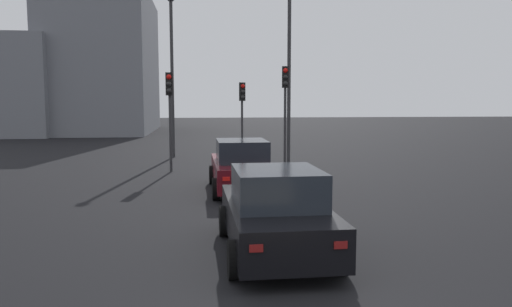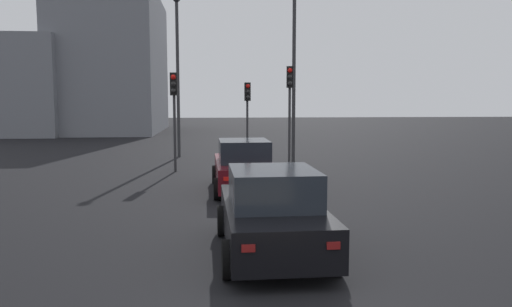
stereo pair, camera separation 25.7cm
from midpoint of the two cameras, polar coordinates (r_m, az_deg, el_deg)
car_maroon_lead at (r=15.26m, az=-2.23°, el=-1.56°), size 4.44×1.97×1.64m
car_black_second at (r=9.02m, az=1.51°, el=-7.04°), size 4.12×1.99×1.62m
traffic_light_near_left at (r=19.58m, az=-10.53°, el=6.14°), size 0.32×0.29×3.97m
traffic_light_near_right at (r=20.67m, az=3.12°, el=6.87°), size 0.33×0.31×4.31m
traffic_light_far_left at (r=23.98m, az=-1.94°, el=5.88°), size 0.33×0.30×3.76m
street_lamp_kerbside at (r=24.92m, az=-10.20°, el=10.27°), size 0.56×0.36×7.99m
street_lamp_far at (r=22.04m, az=3.59°, el=11.04°), size 0.56×0.36×8.09m
building_facade_left at (r=47.95m, az=-17.45°, el=10.04°), size 15.75×8.46×12.61m
building_facade_center at (r=46.94m, az=-25.19°, el=7.05°), size 12.50×6.02×8.08m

